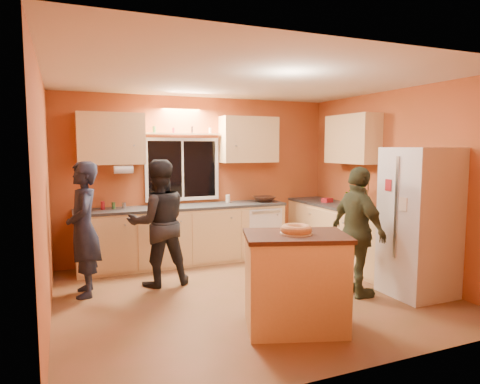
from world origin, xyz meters
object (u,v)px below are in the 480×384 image
person_right (358,232)px  refrigerator (420,222)px  person_center (158,223)px  person_left (84,229)px  island (295,281)px

person_right → refrigerator: bearing=-109.5°
person_center → person_left: bearing=1.5°
person_center → person_right: 2.52m
island → person_center: size_ratio=0.70×
refrigerator → person_left: refrigerator is taller
person_right → person_center: bearing=57.4°
person_center → refrigerator: bearing=149.3°
person_left → person_right: bearing=68.2°
island → person_right: 1.33m
person_center → person_right: size_ratio=1.05×
refrigerator → person_left: bearing=157.5°
refrigerator → person_left: size_ratio=1.10×
refrigerator → person_right: (-0.71, 0.25, -0.11)m
refrigerator → person_center: bearing=150.6°
refrigerator → person_right: size_ratio=1.14×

